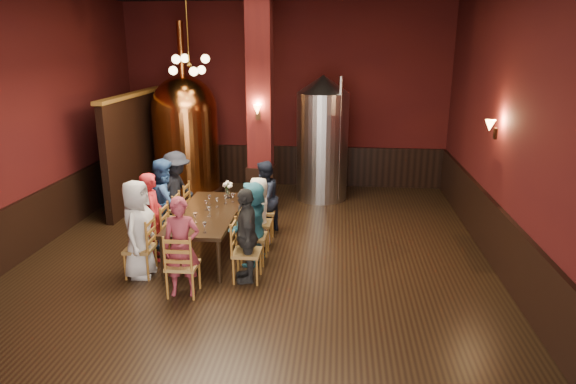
# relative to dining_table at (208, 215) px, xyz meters

# --- Properties ---
(room) EXTENTS (10.00, 10.02, 4.50)m
(room) POSITION_rel_dining_table_xyz_m (0.87, -0.36, 1.56)
(room) COLOR black
(room) RESTS_ON ground
(wainscot_right) EXTENTS (0.08, 9.90, 1.00)m
(wainscot_right) POSITION_rel_dining_table_xyz_m (4.83, -0.36, -0.19)
(wainscot_right) COLOR black
(wainscot_right) RESTS_ON ground
(wainscot_back) EXTENTS (7.90, 0.08, 1.00)m
(wainscot_back) POSITION_rel_dining_table_xyz_m (0.87, 4.60, -0.19)
(wainscot_back) COLOR black
(wainscot_back) RESTS_ON ground
(wainscot_left) EXTENTS (0.08, 9.90, 1.00)m
(wainscot_left) POSITION_rel_dining_table_xyz_m (-3.09, -0.36, -0.19)
(wainscot_left) COLOR black
(wainscot_left) RESTS_ON ground
(column) EXTENTS (0.58, 0.58, 4.50)m
(column) POSITION_rel_dining_table_xyz_m (0.57, 2.44, 1.56)
(column) COLOR #43100E
(column) RESTS_ON ground
(partition) EXTENTS (0.22, 3.50, 2.40)m
(partition) POSITION_rel_dining_table_xyz_m (-2.33, 2.84, 0.51)
(partition) COLOR black
(partition) RESTS_ON ground
(pendant_cluster) EXTENTS (0.90, 0.90, 1.70)m
(pendant_cluster) POSITION_rel_dining_table_xyz_m (-0.93, 2.54, 2.41)
(pendant_cluster) COLOR #A57226
(pendant_cluster) RESTS_ON room
(sconce_wall) EXTENTS (0.20, 0.20, 0.36)m
(sconce_wall) POSITION_rel_dining_table_xyz_m (4.77, 0.44, 1.51)
(sconce_wall) COLOR black
(sconce_wall) RESTS_ON room
(sconce_column) EXTENTS (0.20, 0.20, 0.36)m
(sconce_column) POSITION_rel_dining_table_xyz_m (0.57, 2.14, 1.51)
(sconce_column) COLOR black
(sconce_column) RESTS_ON column
(dining_table) EXTENTS (1.02, 2.41, 0.75)m
(dining_table) POSITION_rel_dining_table_xyz_m (0.00, 0.00, 0.00)
(dining_table) COLOR black
(dining_table) RESTS_ON ground
(chair_0) EXTENTS (0.46, 0.46, 0.92)m
(chair_0) POSITION_rel_dining_table_xyz_m (-0.84, -1.01, -0.23)
(chair_0) COLOR #8E5E24
(chair_0) RESTS_ON ground
(person_0) EXTENTS (0.51, 0.77, 1.56)m
(person_0) POSITION_rel_dining_table_xyz_m (-0.84, -1.01, 0.09)
(person_0) COLOR #BDBDBD
(person_0) RESTS_ON ground
(chair_1) EXTENTS (0.46, 0.46, 0.92)m
(chair_1) POSITION_rel_dining_table_xyz_m (-0.85, -0.34, -0.23)
(chair_1) COLOR #8E5E24
(chair_1) RESTS_ON ground
(person_1) EXTENTS (0.53, 0.64, 1.51)m
(person_1) POSITION_rel_dining_table_xyz_m (-0.85, -0.34, 0.07)
(person_1) COLOR #A81C22
(person_1) RESTS_ON ground
(chair_2) EXTENTS (0.46, 0.46, 0.92)m
(chair_2) POSITION_rel_dining_table_xyz_m (-0.85, 0.32, -0.23)
(chair_2) COLOR #8E5E24
(chair_2) RESTS_ON ground
(person_2) EXTENTS (0.55, 0.84, 1.59)m
(person_2) POSITION_rel_dining_table_xyz_m (-0.85, 0.32, 0.11)
(person_2) COLOR #284C87
(person_2) RESTS_ON ground
(chair_3) EXTENTS (0.46, 0.46, 0.92)m
(chair_3) POSITION_rel_dining_table_xyz_m (-0.86, 0.99, -0.23)
(chair_3) COLOR #8E5E24
(chair_3) RESTS_ON ground
(person_3) EXTENTS (0.84, 1.14, 1.58)m
(person_3) POSITION_rel_dining_table_xyz_m (-0.86, 0.99, 0.10)
(person_3) COLOR black
(person_3) RESTS_ON ground
(chair_4) EXTENTS (0.46, 0.46, 0.92)m
(chair_4) POSITION_rel_dining_table_xyz_m (0.86, -0.99, -0.23)
(chair_4) COLOR #8E5E24
(chair_4) RESTS_ON ground
(person_4) EXTENTS (0.54, 0.93, 1.48)m
(person_4) POSITION_rel_dining_table_xyz_m (0.86, -0.99, 0.05)
(person_4) COLOR black
(person_4) RESTS_ON ground
(chair_5) EXTENTS (0.46, 0.46, 0.92)m
(chair_5) POSITION_rel_dining_table_xyz_m (0.85, -0.32, -0.23)
(chair_5) COLOR #8E5E24
(chair_5) RESTS_ON ground
(person_5) EXTENTS (0.63, 1.35, 1.40)m
(person_5) POSITION_rel_dining_table_xyz_m (0.85, -0.32, 0.01)
(person_5) COLOR teal
(person_5) RESTS_ON ground
(chair_6) EXTENTS (0.46, 0.46, 0.92)m
(chair_6) POSITION_rel_dining_table_xyz_m (0.85, 0.34, -0.23)
(chair_6) COLOR #8E5E24
(chair_6) RESTS_ON ground
(person_6) EXTENTS (0.54, 0.71, 1.29)m
(person_6) POSITION_rel_dining_table_xyz_m (0.85, 0.34, -0.04)
(person_6) COLOR beige
(person_6) RESTS_ON ground
(chair_7) EXTENTS (0.46, 0.46, 0.92)m
(chair_7) POSITION_rel_dining_table_xyz_m (0.84, 1.01, -0.23)
(chair_7) COLOR #8E5E24
(chair_7) RESTS_ON ground
(person_7) EXTENTS (0.54, 0.77, 1.43)m
(person_7) POSITION_rel_dining_table_xyz_m (0.84, 1.01, 0.03)
(person_7) COLOR black
(person_7) RESTS_ON ground
(chair_8) EXTENTS (0.46, 0.46, 0.92)m
(chair_8) POSITION_rel_dining_table_xyz_m (0.02, -1.55, -0.23)
(chair_8) COLOR #8E5E24
(chair_8) RESTS_ON ground
(person_8) EXTENTS (0.59, 0.43, 1.48)m
(person_8) POSITION_rel_dining_table_xyz_m (0.02, -1.55, 0.05)
(person_8) COLOR maroon
(person_8) RESTS_ON ground
(copper_kettle) EXTENTS (1.97, 1.97, 4.00)m
(copper_kettle) POSITION_rel_dining_table_xyz_m (-1.37, 3.45, 0.77)
(copper_kettle) COLOR black
(copper_kettle) RESTS_ON ground
(steel_vessel) EXTENTS (1.41, 1.41, 2.85)m
(steel_vessel) POSITION_rel_dining_table_xyz_m (1.84, 3.47, 0.74)
(steel_vessel) COLOR #B2B2B7
(steel_vessel) RESTS_ON ground
(rose_vase) EXTENTS (0.19, 0.19, 0.33)m
(rose_vase) POSITION_rel_dining_table_xyz_m (0.18, 0.84, 0.28)
(rose_vase) COLOR white
(rose_vase) RESTS_ON dining_table
(wine_glass_0) EXTENTS (0.07, 0.07, 0.17)m
(wine_glass_0) POSITION_rel_dining_table_xyz_m (0.33, 0.59, 0.15)
(wine_glass_0) COLOR white
(wine_glass_0) RESTS_ON dining_table
(wine_glass_1) EXTENTS (0.07, 0.07, 0.17)m
(wine_glass_1) POSITION_rel_dining_table_xyz_m (-0.04, 0.09, 0.15)
(wine_glass_1) COLOR white
(wine_glass_1) RESTS_ON dining_table
(wine_glass_2) EXTENTS (0.07, 0.07, 0.17)m
(wine_glass_2) POSITION_rel_dining_table_xyz_m (0.10, 0.28, 0.15)
(wine_glass_2) COLOR white
(wine_glass_2) RESTS_ON dining_table
(wine_glass_3) EXTENTS (0.07, 0.07, 0.17)m
(wine_glass_3) POSITION_rel_dining_table_xyz_m (0.21, -0.98, 0.15)
(wine_glass_3) COLOR white
(wine_glass_3) RESTS_ON dining_table
(wine_glass_4) EXTENTS (0.07, 0.07, 0.17)m
(wine_glass_4) POSITION_rel_dining_table_xyz_m (-0.05, -0.57, 0.15)
(wine_glass_4) COLOR white
(wine_glass_4) RESTS_ON dining_table
(wine_glass_5) EXTENTS (0.07, 0.07, 0.17)m
(wine_glass_5) POSITION_rel_dining_table_xyz_m (-0.07, 0.42, 0.15)
(wine_glass_5) COLOR white
(wine_glass_5) RESTS_ON dining_table
(wine_glass_6) EXTENTS (0.07, 0.07, 0.17)m
(wine_glass_6) POSITION_rel_dining_table_xyz_m (0.09, -0.22, 0.15)
(wine_glass_6) COLOR white
(wine_glass_6) RESTS_ON dining_table
(wine_glass_7) EXTENTS (0.07, 0.07, 0.17)m
(wine_glass_7) POSITION_rel_dining_table_xyz_m (-0.25, -0.81, 0.15)
(wine_glass_7) COLOR white
(wine_glass_7) RESTS_ON dining_table
(wine_glass_8) EXTENTS (0.07, 0.07, 0.17)m
(wine_glass_8) POSITION_rel_dining_table_xyz_m (0.21, 0.47, 0.15)
(wine_glass_8) COLOR white
(wine_glass_8) RESTS_ON dining_table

